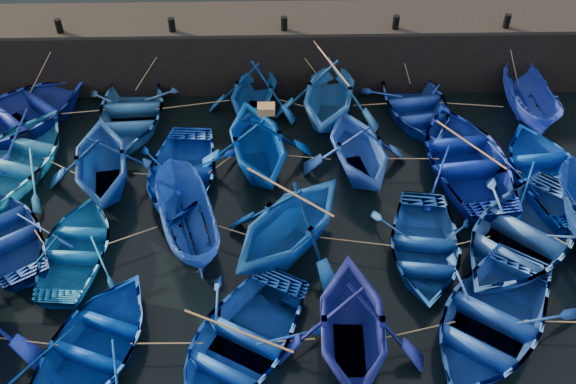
{
  "coord_description": "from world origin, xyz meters",
  "views": [
    {
      "loc": [
        -0.31,
        -10.97,
        14.48
      ],
      "look_at": [
        0.0,
        3.2,
        0.7
      ],
      "focal_mm": 40.0,
      "sensor_mm": 36.0,
      "label": 1
    }
  ],
  "objects_px": {
    "boat_13": "(5,233)",
    "boat_8": "(180,175)",
    "boat_0": "(19,115)",
    "wooden_crate": "(266,109)"
  },
  "relations": [
    {
      "from": "boat_8",
      "to": "boat_13",
      "type": "xyz_separation_m",
      "value": [
        -4.94,
        -2.35,
        -0.03
      ]
    },
    {
      "from": "boat_13",
      "to": "wooden_crate",
      "type": "bearing_deg",
      "value": 169.0
    },
    {
      "from": "boat_13",
      "to": "boat_8",
      "type": "bearing_deg",
      "value": 172.08
    },
    {
      "from": "boat_13",
      "to": "wooden_crate",
      "type": "height_order",
      "value": "wooden_crate"
    },
    {
      "from": "boat_0",
      "to": "wooden_crate",
      "type": "relative_size",
      "value": 10.4
    },
    {
      "from": "boat_0",
      "to": "boat_13",
      "type": "distance_m",
      "value": 5.66
    },
    {
      "from": "boat_0",
      "to": "wooden_crate",
      "type": "xyz_separation_m",
      "value": [
        8.84,
        -2.37,
        1.88
      ]
    },
    {
      "from": "boat_0",
      "to": "boat_8",
      "type": "xyz_separation_m",
      "value": [
        6.02,
        -3.2,
        -0.1
      ]
    },
    {
      "from": "boat_13",
      "to": "wooden_crate",
      "type": "relative_size",
      "value": 8.02
    },
    {
      "from": "boat_13",
      "to": "boat_0",
      "type": "bearing_deg",
      "value": -112.3
    }
  ]
}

